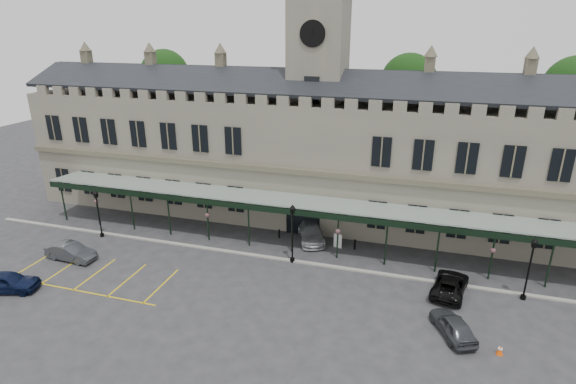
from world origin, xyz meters
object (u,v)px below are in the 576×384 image
(clock_tower, at_px, (318,88))
(lamp_post_left, at_px, (98,209))
(car_left_a, at_px, (7,282))
(car_left_b, at_px, (71,252))
(station_building, at_px, (316,155))
(lamp_post_right, at_px, (530,263))
(traffic_cone, at_px, (500,350))
(car_right_a, at_px, (453,325))
(lamp_post_mid, at_px, (292,228))
(car_taxi, at_px, (311,232))
(sign_board, at_px, (338,241))
(car_van, at_px, (450,284))

(clock_tower, xyz_separation_m, lamp_post_left, (-17.99, -11.00, -10.36))
(car_left_a, xyz_separation_m, car_left_b, (1.05, 5.37, -0.05))
(clock_tower, distance_m, car_left_a, 30.54)
(clock_tower, bearing_deg, station_building, -90.00)
(station_building, bearing_deg, car_left_a, -131.74)
(lamp_post_right, xyz_separation_m, traffic_cone, (-2.44, -6.84, -2.62))
(car_left_b, bearing_deg, car_right_a, -89.34)
(lamp_post_mid, relative_size, car_taxi, 0.99)
(sign_board, xyz_separation_m, car_left_b, (-21.20, -8.61, 0.08))
(lamp_post_left, relative_size, car_left_a, 1.03)
(lamp_post_right, bearing_deg, clock_tower, 148.64)
(station_building, bearing_deg, clock_tower, 90.00)
(clock_tower, bearing_deg, lamp_post_mid, -87.05)
(traffic_cone, distance_m, car_left_b, 33.26)
(station_building, height_order, car_left_b, station_building)
(lamp_post_left, relative_size, lamp_post_right, 0.94)
(sign_board, relative_size, car_right_a, 0.33)
(station_building, bearing_deg, traffic_cone, -48.62)
(traffic_cone, bearing_deg, car_right_a, 156.96)
(lamp_post_mid, relative_size, car_right_a, 1.29)
(car_left_b, relative_size, car_right_a, 1.09)
(lamp_post_left, bearing_deg, car_taxi, 14.77)
(lamp_post_right, xyz_separation_m, car_left_b, (-35.61, -4.47, -2.21))
(car_taxi, relative_size, car_right_a, 1.30)
(car_left_b, distance_m, car_right_a, 30.52)
(clock_tower, height_order, lamp_post_mid, clock_tower)
(lamp_post_left, xyz_separation_m, car_van, (30.99, -0.64, -2.08))
(clock_tower, bearing_deg, lamp_post_right, -31.36)
(car_right_a, bearing_deg, sign_board, -71.99)
(station_building, height_order, lamp_post_left, station_building)
(station_building, xyz_separation_m, traffic_cone, (15.67, -17.79, -6.16))
(car_left_a, distance_m, car_left_b, 5.47)
(lamp_post_right, bearing_deg, car_left_b, -172.84)
(traffic_cone, relative_size, car_left_a, 0.14)
(station_building, relative_size, sign_board, 45.70)
(car_left_a, bearing_deg, lamp_post_left, -20.77)
(station_building, height_order, car_right_a, station_building)
(station_building, bearing_deg, car_van, -41.63)
(clock_tower, bearing_deg, sign_board, -61.82)
(station_building, relative_size, car_taxi, 11.49)
(car_left_a, bearing_deg, car_right_a, -100.06)
(lamp_post_right, height_order, traffic_cone, lamp_post_right)
(sign_board, xyz_separation_m, car_right_a, (9.30, -9.83, 0.05))
(lamp_post_left, distance_m, sign_board, 22.18)
(car_left_b, bearing_deg, car_left_a, 171.86)
(lamp_post_right, height_order, car_left_a, lamp_post_right)
(lamp_post_right, relative_size, car_right_a, 1.23)
(car_left_a, height_order, car_van, car_left_a)
(car_left_a, bearing_deg, station_building, -59.28)
(sign_board, distance_m, car_left_b, 22.88)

